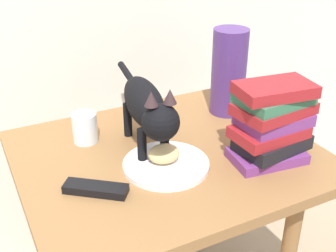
{
  "coord_description": "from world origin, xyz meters",
  "views": [
    {
      "loc": [
        -0.45,
        -0.89,
        1.21
      ],
      "look_at": [
        0.0,
        0.0,
        0.68
      ],
      "focal_mm": 46.13,
      "sensor_mm": 36.0,
      "label": 1
    }
  ],
  "objects_px": {
    "cat": "(147,107)",
    "book_stack": "(272,122)",
    "plate": "(166,165)",
    "candle_jar": "(85,129)",
    "green_vase": "(229,72)",
    "side_table": "(168,178)",
    "bread_roll": "(164,154)",
    "tv_remote": "(96,189)"
  },
  "relations": [
    {
      "from": "candle_jar",
      "to": "bread_roll",
      "type": "bearing_deg",
      "value": -58.06
    },
    {
      "from": "side_table",
      "to": "tv_remote",
      "type": "relative_size",
      "value": 5.23
    },
    {
      "from": "book_stack",
      "to": "green_vase",
      "type": "relative_size",
      "value": 0.82
    },
    {
      "from": "plate",
      "to": "book_stack",
      "type": "height_order",
      "value": "book_stack"
    },
    {
      "from": "plate",
      "to": "bread_roll",
      "type": "xyz_separation_m",
      "value": [
        -0.0,
        0.0,
        0.03
      ]
    },
    {
      "from": "side_table",
      "to": "book_stack",
      "type": "relative_size",
      "value": 3.58
    },
    {
      "from": "bread_roll",
      "to": "green_vase",
      "type": "bearing_deg",
      "value": 32.01
    },
    {
      "from": "cat",
      "to": "tv_remote",
      "type": "height_order",
      "value": "cat"
    },
    {
      "from": "book_stack",
      "to": "tv_remote",
      "type": "distance_m",
      "value": 0.47
    },
    {
      "from": "cat",
      "to": "green_vase",
      "type": "bearing_deg",
      "value": 19.14
    },
    {
      "from": "cat",
      "to": "book_stack",
      "type": "xyz_separation_m",
      "value": [
        0.27,
        -0.17,
        -0.03
      ]
    },
    {
      "from": "book_stack",
      "to": "green_vase",
      "type": "bearing_deg",
      "value": 78.12
    },
    {
      "from": "bread_roll",
      "to": "cat",
      "type": "height_order",
      "value": "cat"
    },
    {
      "from": "side_table",
      "to": "bread_roll",
      "type": "bearing_deg",
      "value": -124.91
    },
    {
      "from": "side_table",
      "to": "plate",
      "type": "relative_size",
      "value": 3.56
    },
    {
      "from": "book_stack",
      "to": "green_vase",
      "type": "distance_m",
      "value": 0.29
    },
    {
      "from": "plate",
      "to": "candle_jar",
      "type": "height_order",
      "value": "candle_jar"
    },
    {
      "from": "book_stack",
      "to": "candle_jar",
      "type": "distance_m",
      "value": 0.51
    },
    {
      "from": "plate",
      "to": "candle_jar",
      "type": "bearing_deg",
      "value": 122.41
    },
    {
      "from": "side_table",
      "to": "bread_roll",
      "type": "xyz_separation_m",
      "value": [
        -0.04,
        -0.06,
        0.12
      ]
    },
    {
      "from": "side_table",
      "to": "tv_remote",
      "type": "distance_m",
      "value": 0.26
    },
    {
      "from": "plate",
      "to": "tv_remote",
      "type": "xyz_separation_m",
      "value": [
        -0.19,
        -0.02,
        0.0
      ]
    },
    {
      "from": "bread_roll",
      "to": "candle_jar",
      "type": "relative_size",
      "value": 0.94
    },
    {
      "from": "green_vase",
      "to": "plate",
      "type": "bearing_deg",
      "value": -147.31
    },
    {
      "from": "plate",
      "to": "side_table",
      "type": "bearing_deg",
      "value": 59.02
    },
    {
      "from": "green_vase",
      "to": "tv_remote",
      "type": "distance_m",
      "value": 0.58
    },
    {
      "from": "candle_jar",
      "to": "book_stack",
      "type": "bearing_deg",
      "value": -37.03
    },
    {
      "from": "side_table",
      "to": "bread_roll",
      "type": "height_order",
      "value": "bread_roll"
    },
    {
      "from": "candle_jar",
      "to": "tv_remote",
      "type": "xyz_separation_m",
      "value": [
        -0.05,
        -0.25,
        -0.03
      ]
    },
    {
      "from": "plate",
      "to": "green_vase",
      "type": "relative_size",
      "value": 0.82
    },
    {
      "from": "green_vase",
      "to": "tv_remote",
      "type": "height_order",
      "value": "green_vase"
    },
    {
      "from": "green_vase",
      "to": "candle_jar",
      "type": "height_order",
      "value": "green_vase"
    },
    {
      "from": "side_table",
      "to": "bread_roll",
      "type": "distance_m",
      "value": 0.14
    },
    {
      "from": "plate",
      "to": "book_stack",
      "type": "distance_m",
      "value": 0.29
    },
    {
      "from": "cat",
      "to": "candle_jar",
      "type": "distance_m",
      "value": 0.21
    },
    {
      "from": "plate",
      "to": "cat",
      "type": "bearing_deg",
      "value": 95.16
    },
    {
      "from": "cat",
      "to": "book_stack",
      "type": "distance_m",
      "value": 0.32
    },
    {
      "from": "side_table",
      "to": "candle_jar",
      "type": "distance_m",
      "value": 0.27
    },
    {
      "from": "candle_jar",
      "to": "green_vase",
      "type": "bearing_deg",
      "value": -2.05
    },
    {
      "from": "cat",
      "to": "book_stack",
      "type": "height_order",
      "value": "cat"
    },
    {
      "from": "side_table",
      "to": "bread_roll",
      "type": "relative_size",
      "value": 9.8
    },
    {
      "from": "plate",
      "to": "cat",
      "type": "relative_size",
      "value": 0.46
    }
  ]
}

